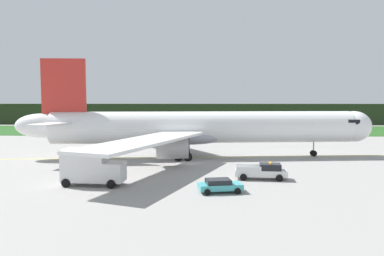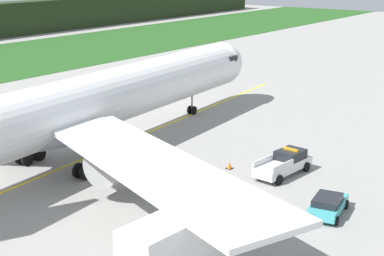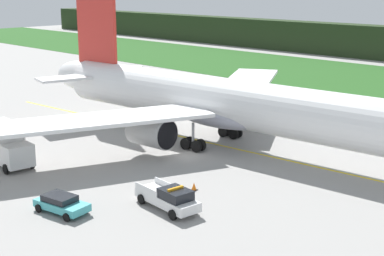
% 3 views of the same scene
% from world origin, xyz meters
% --- Properties ---
extents(ground, '(320.00, 320.00, 0.00)m').
position_xyz_m(ground, '(0.00, 0.00, 0.00)').
color(ground, gray).
extents(grass_verge, '(320.00, 32.62, 0.04)m').
position_xyz_m(grass_verge, '(0.00, 53.90, 0.02)').
color(grass_verge, '#23521D').
rests_on(grass_verge, ground).
extents(distant_tree_line, '(288.00, 5.74, 7.20)m').
position_xyz_m(distant_tree_line, '(0.00, 80.00, 3.60)').
color(distant_tree_line, '#22321A').
rests_on(distant_tree_line, ground).
extents(taxiway_centerline_main, '(72.73, 6.87, 0.01)m').
position_xyz_m(taxiway_centerline_main, '(2.06, 5.39, 0.00)').
color(taxiway_centerline_main, yellow).
rests_on(taxiway_centerline_main, ground).
extents(airliner, '(54.69, 48.63, 14.91)m').
position_xyz_m(airliner, '(1.06, 5.30, 4.50)').
color(airliner, white).
rests_on(airliner, ground).
extents(ops_pickup_truck, '(5.85, 2.61, 1.94)m').
position_xyz_m(ops_pickup_truck, '(8.59, -10.05, 0.90)').
color(ops_pickup_truck, silver).
rests_on(ops_pickup_truck, ground).
extents(catering_truck, '(6.50, 3.07, 3.99)m').
position_xyz_m(catering_truck, '(-9.76, -13.40, 1.97)').
color(catering_truck, silver).
rests_on(catering_truck, ground).
extents(staff_car, '(4.43, 2.67, 1.30)m').
position_xyz_m(staff_car, '(3.47, -15.99, 0.70)').
color(staff_car, '#3FA8AD').
rests_on(staff_car, ground).
extents(apron_cone, '(0.51, 0.51, 0.64)m').
position_xyz_m(apron_cone, '(7.07, -5.92, 0.31)').
color(apron_cone, black).
rests_on(apron_cone, ground).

